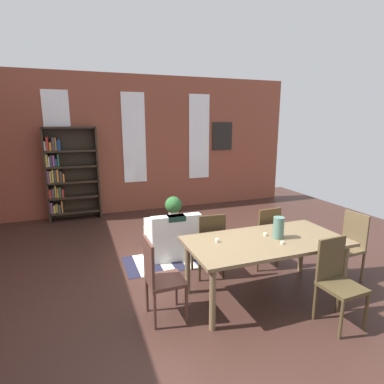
{
  "coord_description": "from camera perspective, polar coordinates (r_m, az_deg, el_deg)",
  "views": [
    {
      "loc": [
        -1.32,
        -3.63,
        2.19
      ],
      "look_at": [
        0.62,
        1.62,
        0.93
      ],
      "focal_mm": 29.27,
      "sensor_mm": 36.0,
      "label": 1
    }
  ],
  "objects": [
    {
      "name": "window_pane_0",
      "position": [
        7.62,
        -23.15,
        8.77
      ],
      "size": [
        0.55,
        0.02,
        2.13
      ],
      "primitive_type": "cube",
      "color": "white"
    },
    {
      "name": "back_wall_brick",
      "position": [
        7.8,
        -10.55,
        8.43
      ],
      "size": [
        8.18,
        0.12,
        3.27
      ],
      "primitive_type": "cube",
      "color": "brown",
      "rests_on": "ground"
    },
    {
      "name": "window_pane_1",
      "position": [
        7.72,
        -10.5,
        9.61
      ],
      "size": [
        0.55,
        0.02,
        2.13
      ],
      "primitive_type": "cube",
      "color": "white"
    },
    {
      "name": "vase_on_table",
      "position": [
        4.07,
        15.5,
        -6.28
      ],
      "size": [
        0.14,
        0.14,
        0.27
      ],
      "primitive_type": "cylinder",
      "color": "#4C7266",
      "rests_on": "dining_table"
    },
    {
      "name": "dining_table",
      "position": [
        4.05,
        13.32,
        -9.48
      ],
      "size": [
        1.99,
        0.99,
        0.76
      ],
      "color": "brown",
      "rests_on": "ground"
    },
    {
      "name": "dining_chair_far_right",
      "position": [
        4.91,
        13.02,
        -7.61
      ],
      "size": [
        0.43,
        0.43,
        0.95
      ],
      "color": "#4C371F",
      "rests_on": "ground"
    },
    {
      "name": "striped_rug",
      "position": [
        5.19,
        -3.14,
        -12.21
      ],
      "size": [
        1.61,
        0.79,
        0.01
      ],
      "color": "#1E1E33",
      "rests_on": "ground"
    },
    {
      "name": "armchair_white",
      "position": [
        5.33,
        -3.67,
        -8.34
      ],
      "size": [
        0.82,
        0.82,
        0.75
      ],
      "color": "silver",
      "rests_on": "ground"
    },
    {
      "name": "bookshelf_tall",
      "position": [
        7.52,
        -21.64,
        3.11
      ],
      "size": [
        1.12,
        0.3,
        2.08
      ],
      "color": "#2D2319",
      "rests_on": "ground"
    },
    {
      "name": "dining_chair_head_right",
      "position": [
        4.97,
        26.63,
        -8.43
      ],
      "size": [
        0.44,
        0.44,
        0.95
      ],
      "color": "brown",
      "rests_on": "ground"
    },
    {
      "name": "tealight_candle_2",
      "position": [
        3.84,
        4.57,
        -8.78
      ],
      "size": [
        0.04,
        0.04,
        0.05
      ],
      "primitive_type": "cylinder",
      "color": "silver",
      "rests_on": "dining_table"
    },
    {
      "name": "framed_picture",
      "position": [
        8.43,
        5.52,
        10.09
      ],
      "size": [
        0.56,
        0.03,
        0.72
      ],
      "primitive_type": "cube",
      "color": "black"
    },
    {
      "name": "tealight_candle_1",
      "position": [
        3.93,
        16.12,
        -8.85
      ],
      "size": [
        0.04,
        0.04,
        0.03
      ],
      "primitive_type": "cylinder",
      "color": "silver",
      "rests_on": "dining_table"
    },
    {
      "name": "tealight_candle_0",
      "position": [
        4.14,
        13.19,
        -7.53
      ],
      "size": [
        0.04,
        0.04,
        0.04
      ],
      "primitive_type": "cylinder",
      "color": "silver",
      "rests_on": "dining_table"
    },
    {
      "name": "dining_chair_far_left",
      "position": [
        4.5,
        3.18,
        -9.19
      ],
      "size": [
        0.42,
        0.42,
        0.95
      ],
      "color": "#392B18",
      "rests_on": "ground"
    },
    {
      "name": "dining_chair_near_right",
      "position": [
        3.88,
        24.92,
        -14.15
      ],
      "size": [
        0.42,
        0.42,
        0.95
      ],
      "color": "#463921",
      "rests_on": "ground"
    },
    {
      "name": "dining_chair_head_left",
      "position": [
        3.61,
        -5.99,
        -15.08
      ],
      "size": [
        0.41,
        0.41,
        0.95
      ],
      "color": "#513129",
      "rests_on": "ground"
    },
    {
      "name": "potted_plant_by_shelf",
      "position": [
        7.16,
        -3.41,
        -2.61
      ],
      "size": [
        0.39,
        0.39,
        0.53
      ],
      "color": "silver",
      "rests_on": "ground"
    },
    {
      "name": "window_pane_2",
      "position": [
        8.18,
        1.3,
        9.97
      ],
      "size": [
        0.55,
        0.02,
        2.13
      ],
      "primitive_type": "cube",
      "color": "white"
    },
    {
      "name": "ground_plane",
      "position": [
        4.44,
        -0.26,
        -16.82
      ],
      "size": [
        10.34,
        10.34,
        0.0
      ],
      "primitive_type": "plane",
      "color": "#39221C"
    }
  ]
}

